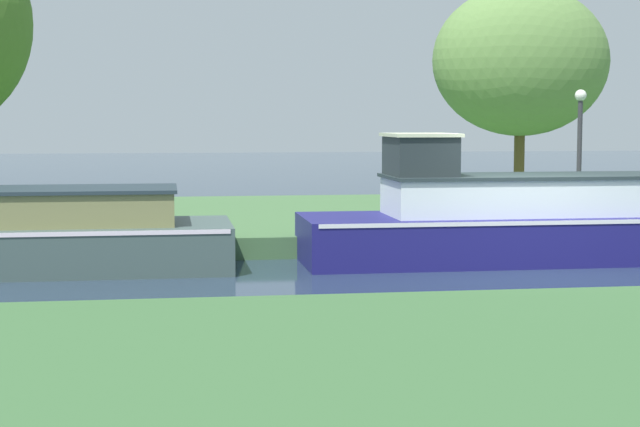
{
  "coord_description": "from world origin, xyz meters",
  "views": [
    {
      "loc": [
        -6.05,
        -16.17,
        2.54
      ],
      "look_at": [
        -3.43,
        1.2,
        0.9
      ],
      "focal_mm": 57.3,
      "sensor_mm": 36.0,
      "label": 1
    }
  ],
  "objects_px": {
    "navy_barge": "(595,220)",
    "mooring_post_near": "(459,210)",
    "willow_tree_centre": "(521,61)",
    "lamp_post": "(580,138)",
    "slate_narrowboat": "(15,236)"
  },
  "relations": [
    {
      "from": "navy_barge",
      "to": "lamp_post",
      "type": "bearing_deg",
      "value": 72.96
    },
    {
      "from": "lamp_post",
      "to": "navy_barge",
      "type": "bearing_deg",
      "value": -107.04
    },
    {
      "from": "lamp_post",
      "to": "mooring_post_near",
      "type": "relative_size",
      "value": 3.48
    },
    {
      "from": "navy_barge",
      "to": "slate_narrowboat",
      "type": "relative_size",
      "value": 1.51
    },
    {
      "from": "navy_barge",
      "to": "willow_tree_centre",
      "type": "distance_m",
      "value": 8.57
    },
    {
      "from": "slate_narrowboat",
      "to": "mooring_post_near",
      "type": "xyz_separation_m",
      "value": [
        8.02,
        1.41,
        0.19
      ]
    },
    {
      "from": "willow_tree_centre",
      "to": "mooring_post_near",
      "type": "height_order",
      "value": "willow_tree_centre"
    },
    {
      "from": "slate_narrowboat",
      "to": "willow_tree_centre",
      "type": "bearing_deg",
      "value": 34.19
    },
    {
      "from": "willow_tree_centre",
      "to": "lamp_post",
      "type": "xyz_separation_m",
      "value": [
        -0.47,
        -4.97,
        -1.86
      ]
    },
    {
      "from": "navy_barge",
      "to": "mooring_post_near",
      "type": "bearing_deg",
      "value": 146.25
    },
    {
      "from": "slate_narrowboat",
      "to": "lamp_post",
      "type": "bearing_deg",
      "value": 14.4
    },
    {
      "from": "slate_narrowboat",
      "to": "lamp_post",
      "type": "xyz_separation_m",
      "value": [
        11.0,
        2.83,
        1.53
      ]
    },
    {
      "from": "lamp_post",
      "to": "mooring_post_near",
      "type": "xyz_separation_m",
      "value": [
        -2.98,
        -1.41,
        -1.34
      ]
    },
    {
      "from": "mooring_post_near",
      "to": "willow_tree_centre",
      "type": "bearing_deg",
      "value": 61.58
    },
    {
      "from": "navy_barge",
      "to": "lamp_post",
      "type": "height_order",
      "value": "lamp_post"
    }
  ]
}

